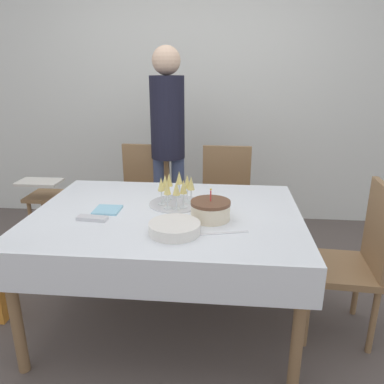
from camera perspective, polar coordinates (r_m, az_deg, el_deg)
The scene contains 14 objects.
ground_plane at distance 2.58m, azimuth -3.53°, elevation -18.62°, with size 12.00×12.00×0.00m, color #564C47.
wall_back at distance 3.90m, azimuth 0.37°, elevation 15.41°, with size 8.00×0.05×2.70m.
dining_table at distance 2.25m, azimuth -3.85°, elevation -5.44°, with size 1.57×1.17×0.74m.
dining_chair_far_left at distance 3.19m, azimuth -7.32°, elevation -0.77°, with size 0.44×0.44×0.94m.
dining_chair_far_right at distance 3.11m, azimuth 5.16°, elevation -1.17°, with size 0.42×0.42×0.94m.
dining_chair_right_end at distance 2.40m, azimuth 23.54°, elevation -8.90°, with size 0.45×0.45×0.94m.
birthday_cake at distance 2.09m, azimuth 2.83°, elevation -2.76°, with size 0.22×0.22×0.18m.
champagne_tray at distance 2.31m, azimuth -2.53°, elevation 0.31°, with size 0.33×0.33×0.18m.
plate_stack_main at distance 1.93m, azimuth -2.68°, elevation -5.48°, with size 0.27×0.27×0.06m.
cake_knife at distance 1.93m, azimuth 4.30°, elevation -6.30°, with size 0.30×0.09×0.00m.
fork_pile at distance 2.17m, azimuth -14.94°, elevation -3.88°, with size 0.17×0.07×0.02m.
napkin_pile at distance 2.28m, azimuth -12.76°, elevation -2.67°, with size 0.15×0.15×0.01m.
person_standing at distance 3.13m, azimuth -3.71°, elevation 9.05°, with size 0.28×0.28×1.72m.
high_chair at distance 3.30m, azimuth -21.17°, elevation -1.80°, with size 0.33×0.35×0.71m.
Camera 1 is at (0.34, -2.03, 1.55)m, focal length 35.00 mm.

